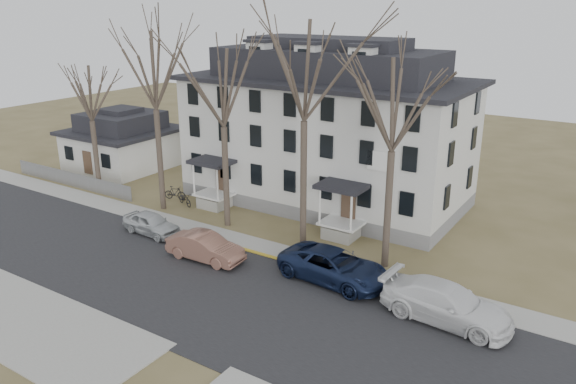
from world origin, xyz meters
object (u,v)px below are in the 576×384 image
Objects in this scene: tree_mid_left at (222,82)px; bicycle_right at (175,193)px; boarding_house at (326,131)px; tree_center at (305,64)px; car_silver at (151,224)px; tree_mid_right at (395,99)px; car_navy at (334,267)px; car_tan at (205,248)px; tree_bungalow at (88,90)px; small_house at (123,142)px; bicycle_left at (185,200)px; tree_far_left at (153,65)px; car_white at (446,304)px.

tree_mid_left is 7.29× the size of bicycle_right.
boarding_house is 11.91× the size of bicycle_right.
tree_center is 14.36m from car_silver.
car_navy is at bearing -115.67° from tree_mid_right.
car_tan is (-0.63, -13.15, -4.59)m from boarding_house.
tree_mid_left is at bearing -123.15° from bicycle_right.
tree_mid_right is at bearing 0.00° from tree_center.
tree_bungalow is (-19.00, 0.00, -2.97)m from tree_center.
small_house is 1.41× the size of car_navy.
boarding_house is 9.66m from tree_mid_left.
bicycle_left is (-8.04, -6.87, -4.91)m from boarding_house.
car_silver is 6.71m from bicycle_right.
bicycle_right is at bearing 106.90° from tree_far_left.
bicycle_left is (11.96, -4.91, -1.77)m from small_house.
tree_mid_right is 7.29× the size of bicycle_right.
boarding_house is 18.50m from car_white.
bicycle_right is at bearing 174.24° from tree_mid_right.
car_white reaches higher than bicycle_right.
car_white is 3.56× the size of bicycle_right.
car_silver is at bearing 97.65° from car_navy.
tree_mid_right reaches higher than car_navy.
small_house is 28.58m from car_navy.
tree_bungalow is at bearing 86.53° from car_navy.
tree_mid_right reaches higher than car_white.
car_silver is (-3.13, -3.94, -8.88)m from tree_mid_left.
boarding_house is 4.36× the size of car_tan.
small_house is 34.81m from car_white.
small_house reaches higher than car_navy.
tree_far_left reaches higher than car_navy.
car_tan is at bearing 98.04° from car_white.
bicycle_right is (-6.55, 1.82, -9.08)m from tree_mid_left.
tree_far_left reaches higher than tree_mid_left.
tree_mid_left is at bearing -83.68° from bicycle_left.
boarding_house is 10.39m from tree_center.
tree_bungalow is (-16.00, -8.15, 2.74)m from boarding_house.
car_navy is 3.43× the size of bicycle_left.
car_navy is (3.95, -3.23, -10.23)m from tree_center.
car_navy is at bearing -39.33° from tree_center.
car_navy is (6.95, -11.39, -4.52)m from boarding_house.
car_white is (22.29, -3.92, -9.44)m from tree_far_left.
tree_mid_right is 10.67m from car_white.
bicycle_left is at bearing 47.08° from car_tan.
bicycle_right is (6.45, 1.82, -7.59)m from tree_bungalow.
car_white is 3.44× the size of bicycle_left.
tree_center is 2.38× the size of car_navy.
tree_far_left reaches higher than tree_mid_right.
boarding_house is 3.36× the size of car_navy.
car_white is (4.79, -3.92, -8.70)m from tree_mid_right.
car_white is (13.29, -12.07, -4.48)m from boarding_house.
car_tan reaches higher than car_silver.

